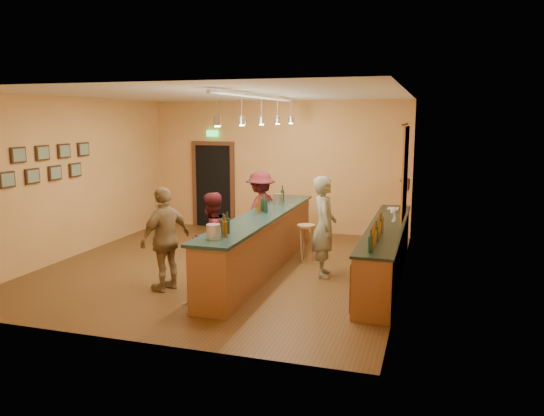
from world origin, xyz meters
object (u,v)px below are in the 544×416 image
(tasting_bar, at_px, (262,238))
(customer_a, at_px, (211,239))
(back_counter, at_px, (386,251))
(bartender, at_px, (324,227))
(customer_c, at_px, (261,210))
(bar_stool, at_px, (306,232))
(customer_b, at_px, (166,239))

(tasting_bar, xyz_separation_m, customer_a, (-0.55, -1.03, 0.18))
(back_counter, relative_size, tasting_bar, 0.89)
(bartender, distance_m, customer_c, 2.34)
(bartender, xyz_separation_m, customer_a, (-1.71, -1.03, -0.11))
(tasting_bar, xyz_separation_m, customer_c, (-0.55, 1.59, 0.23))
(bartender, bearing_deg, bar_stool, 14.99)
(back_counter, bearing_deg, customer_a, -156.37)
(customer_b, xyz_separation_m, customer_c, (0.60, 3.11, -0.02))
(bar_stool, bearing_deg, bartender, -58.69)
(tasting_bar, relative_size, customer_b, 2.99)
(tasting_bar, bearing_deg, customer_c, 109.01)
(bartender, xyz_separation_m, bar_stool, (-0.54, 0.88, -0.31))
(customer_c, height_order, bar_stool, customer_c)
(back_counter, bearing_deg, bartender, -170.32)
(back_counter, distance_m, bartender, 1.15)
(tasting_bar, height_order, customer_c, customer_c)
(tasting_bar, bearing_deg, customer_b, -127.13)
(bar_stool, bearing_deg, customer_c, 148.88)
(customer_a, height_order, customer_c, customer_c)
(bartender, height_order, customer_b, bartender)
(customer_b, relative_size, bar_stool, 2.35)
(customer_a, relative_size, bar_stool, 2.16)
(customer_c, relative_size, bar_stool, 2.30)
(bartender, distance_m, customer_b, 2.76)
(customer_a, distance_m, bar_stool, 2.26)
(back_counter, height_order, customer_a, customer_a)
(customer_c, distance_m, bar_stool, 1.40)
(customer_a, distance_m, customer_b, 0.77)
(tasting_bar, bearing_deg, bartender, -0.00)
(back_counter, relative_size, customer_c, 2.73)
(back_counter, height_order, tasting_bar, tasting_bar)
(customer_b, xyz_separation_m, bar_stool, (1.77, 2.40, -0.27))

